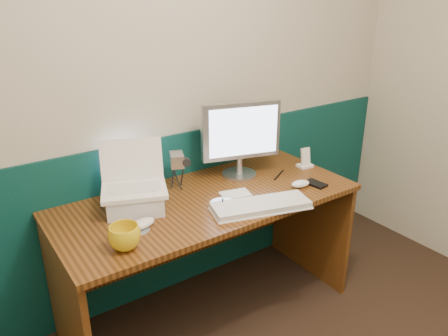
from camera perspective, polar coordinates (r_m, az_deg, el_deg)
back_wall at (r=2.42m, az=-8.01°, el=9.79°), size 3.50×0.04×2.50m
wainscot at (r=2.67m, az=-7.04°, el=-6.13°), size 3.48×0.02×1.00m
desk at (r=2.49m, az=-2.00°, el=-11.66°), size 1.60×0.70×0.75m
laptop_riser at (r=2.21m, az=-11.53°, el=-4.25°), size 0.34×0.31×0.09m
laptop at (r=2.13m, az=-11.89°, el=0.00°), size 0.38×0.34×0.26m
monitor at (r=2.49m, az=2.06°, el=3.85°), size 0.48×0.25×0.46m
keyboard at (r=2.19m, az=4.85°, el=-5.00°), size 0.52×0.29×0.03m
mouse_right at (r=2.45m, az=9.94°, el=-2.04°), size 0.12×0.08×0.04m
mouse_left at (r=2.05m, az=-10.51°, el=-7.12°), size 0.13×0.09×0.04m
mug at (r=1.90m, az=-12.86°, el=-8.80°), size 0.14×0.14×0.11m
camcorder at (r=2.38m, az=-6.13°, el=-0.31°), size 0.14×0.16×0.21m
cd_spindle at (r=2.19m, az=-0.18°, el=-4.88°), size 0.13×0.13×0.03m
cd_loose_a at (r=2.05m, az=-11.40°, el=-7.88°), size 0.13×0.13×0.00m
pen at (r=2.59m, az=7.16°, el=-0.90°), size 0.14×0.08×0.01m
papers at (r=2.34m, az=1.50°, el=-3.39°), size 0.18×0.14×0.00m
dock at (r=2.74m, az=10.51°, el=0.30°), size 0.10×0.08×0.02m
music_player at (r=2.71m, az=10.60°, el=1.50°), size 0.06×0.04×0.11m
pda at (r=2.50m, az=11.88°, el=-2.02°), size 0.09×0.13×0.01m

